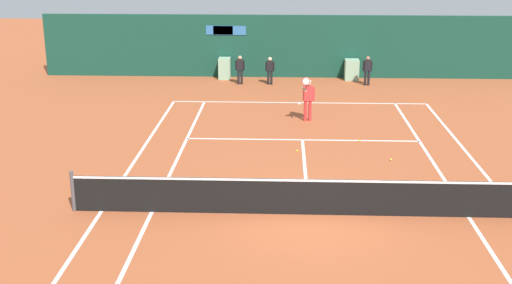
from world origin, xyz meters
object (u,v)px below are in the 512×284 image
(ball_kid_centre_post, at_px, (367,69))
(tennis_ball_near_service_line, at_px, (360,141))
(ball_kid_right_post, at_px, (240,68))
(ball_kid_left_post, at_px, (270,69))
(tennis_ball_by_sideline, at_px, (297,151))
(tennis_ball_mid_court, at_px, (391,160))
(player_on_baseline, at_px, (308,96))

(ball_kid_centre_post, bearing_deg, tennis_ball_near_service_line, 78.94)
(ball_kid_right_post, distance_m, ball_kid_left_post, 1.41)
(tennis_ball_by_sideline, bearing_deg, ball_kid_right_post, 103.88)
(tennis_ball_mid_court, bearing_deg, player_on_baseline, 118.38)
(tennis_ball_mid_court, bearing_deg, ball_kid_left_post, 110.25)
(ball_kid_right_post, xyz_separation_m, tennis_ball_by_sideline, (2.51, -10.14, -0.75))
(ball_kid_left_post, relative_size, tennis_ball_mid_court, 19.05)
(player_on_baseline, distance_m, ball_kid_centre_post, 7.02)
(ball_kid_right_post, distance_m, tennis_ball_by_sideline, 10.48)
(ball_kid_right_post, xyz_separation_m, ball_kid_left_post, (1.40, 0.00, -0.03))
(ball_kid_centre_post, bearing_deg, ball_kid_right_post, -2.89)
(ball_kid_right_post, height_order, ball_kid_centre_post, ball_kid_centre_post)
(ball_kid_centre_post, bearing_deg, tennis_ball_mid_court, 84.41)
(ball_kid_left_post, xyz_separation_m, tennis_ball_by_sideline, (1.10, -10.14, -0.71))
(tennis_ball_near_service_line, bearing_deg, player_on_baseline, 123.34)
(ball_kid_left_post, bearing_deg, player_on_baseline, 110.31)
(ball_kid_left_post, relative_size, ball_kid_centre_post, 0.94)
(ball_kid_right_post, bearing_deg, player_on_baseline, 118.97)
(ball_kid_left_post, xyz_separation_m, tennis_ball_mid_court, (4.02, -10.91, -0.71))
(player_on_baseline, height_order, tennis_ball_near_service_line, player_on_baseline)
(ball_kid_centre_post, distance_m, tennis_ball_by_sideline, 10.74)
(ball_kid_left_post, height_order, tennis_ball_by_sideline, ball_kid_left_post)
(player_on_baseline, xyz_separation_m, ball_kid_centre_post, (2.97, 6.36, -0.16))
(ball_kid_centre_post, distance_m, tennis_ball_mid_court, 10.95)
(ball_kid_centre_post, relative_size, tennis_ball_by_sideline, 20.16)
(player_on_baseline, distance_m, tennis_ball_near_service_line, 3.21)
(player_on_baseline, bearing_deg, ball_kid_centre_post, -126.73)
(player_on_baseline, relative_size, ball_kid_left_post, 1.39)
(ball_kid_centre_post, bearing_deg, tennis_ball_by_sideline, 68.40)
(player_on_baseline, bearing_deg, tennis_ball_mid_court, 106.73)
(tennis_ball_near_service_line, height_order, tennis_ball_mid_court, same)
(tennis_ball_mid_court, bearing_deg, tennis_ball_near_service_line, 111.18)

